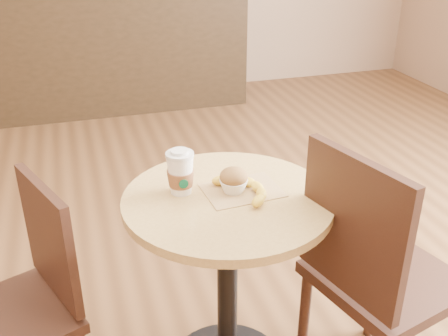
# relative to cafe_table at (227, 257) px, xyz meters

# --- Properties ---
(cafe_table) EXTENTS (0.66, 0.66, 0.75)m
(cafe_table) POSITION_rel_cafe_table_xyz_m (0.00, 0.00, 0.00)
(cafe_table) COLOR black
(cafe_table) RESTS_ON ground
(chair_left) EXTENTS (0.48, 0.48, 0.84)m
(chair_left) POSITION_rel_cafe_table_xyz_m (-0.65, 0.04, -0.06)
(chair_left) COLOR black
(chair_left) RESTS_ON ground
(chair_right) EXTENTS (0.51, 0.51, 0.95)m
(chair_right) POSITION_rel_cafe_table_xyz_m (0.42, -0.22, 0.01)
(chair_right) COLOR black
(chair_right) RESTS_ON ground
(service_counter) EXTENTS (2.30, 0.65, 1.04)m
(service_counter) POSITION_rel_cafe_table_xyz_m (-0.05, 3.12, 0.00)
(service_counter) COLOR black
(service_counter) RESTS_ON ground
(kraft_bag) EXTENTS (0.25, 0.20, 0.00)m
(kraft_bag) POSITION_rel_cafe_table_xyz_m (0.05, 0.02, 0.23)
(kraft_bag) COLOR #AA8552
(kraft_bag) RESTS_ON cafe_table
(coffee_cup) EXTENTS (0.09, 0.09, 0.15)m
(coffee_cup) POSITION_rel_cafe_table_xyz_m (-0.13, 0.07, 0.30)
(coffee_cup) COLOR white
(coffee_cup) RESTS_ON cafe_table
(muffin) EXTENTS (0.09, 0.09, 0.08)m
(muffin) POSITION_rel_cafe_table_xyz_m (0.03, 0.02, 0.27)
(muffin) COLOR silver
(muffin) RESTS_ON kraft_bag
(banana) EXTENTS (0.22, 0.26, 0.03)m
(banana) POSITION_rel_cafe_table_xyz_m (0.05, -0.01, 0.25)
(banana) COLOR gold
(banana) RESTS_ON kraft_bag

